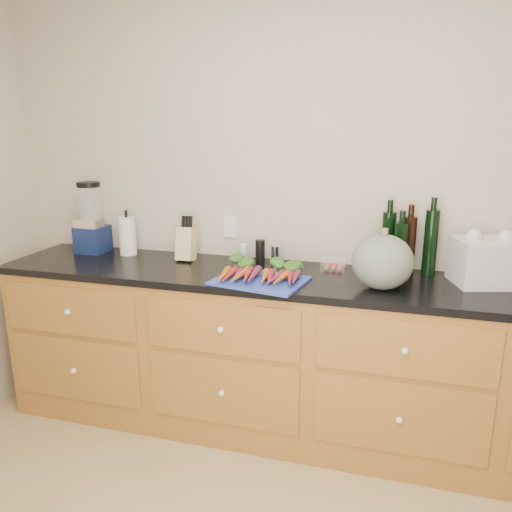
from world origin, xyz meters
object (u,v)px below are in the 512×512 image
(knife_block, at_px, (186,244))
(tomato_box, at_px, (334,264))
(squash, at_px, (382,262))
(paper_towel, at_px, (128,236))
(cutting_board, at_px, (260,281))
(blender_appliance, at_px, (91,222))
(carrots, at_px, (262,273))

(knife_block, distance_m, tomato_box, 0.88)
(squash, xyz_separation_m, paper_towel, (-1.55, 0.25, -0.02))
(cutting_board, relative_size, knife_block, 2.30)
(paper_towel, bearing_deg, squash, -9.34)
(blender_appliance, relative_size, tomato_box, 3.30)
(cutting_board, bearing_deg, carrots, 90.00)
(knife_block, bearing_deg, tomato_box, 1.96)
(carrots, height_order, tomato_box, carrots)
(squash, xyz_separation_m, tomato_box, (-0.27, 0.26, -0.10))
(cutting_board, bearing_deg, squash, 6.15)
(cutting_board, relative_size, carrots, 1.08)
(cutting_board, relative_size, squash, 1.50)
(carrots, bearing_deg, paper_towel, 163.45)
(cutting_board, relative_size, paper_towel, 1.92)
(blender_appliance, distance_m, tomato_box, 1.54)
(paper_towel, bearing_deg, tomato_box, 0.45)
(carrots, xyz_separation_m, paper_towel, (-0.94, 0.28, 0.08))
(carrots, xyz_separation_m, knife_block, (-0.54, 0.26, 0.06))
(blender_appliance, height_order, knife_block, blender_appliance)
(knife_block, bearing_deg, squash, -11.59)
(cutting_board, distance_m, squash, 0.62)
(blender_appliance, distance_m, knife_block, 0.66)
(squash, distance_m, tomato_box, 0.39)
(cutting_board, height_order, paper_towel, paper_towel)
(cutting_board, xyz_separation_m, carrots, (0.00, 0.04, 0.03))
(cutting_board, height_order, blender_appliance, blender_appliance)
(carrots, height_order, knife_block, knife_block)
(paper_towel, xyz_separation_m, tomato_box, (1.28, 0.01, -0.09))
(paper_towel, height_order, tomato_box, paper_towel)
(squash, bearing_deg, paper_towel, 170.66)
(squash, distance_m, paper_towel, 1.57)
(knife_block, relative_size, tomato_box, 1.46)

